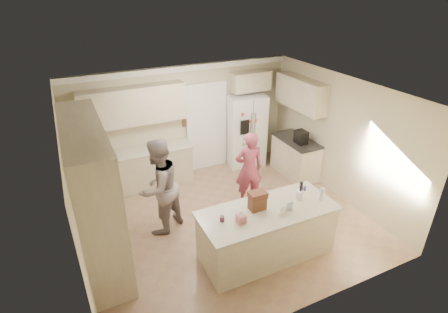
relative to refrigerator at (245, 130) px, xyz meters
name	(u,v)px	position (x,y,z in m)	size (l,w,h in m)	color
floor	(227,222)	(-1.50, -2.06, -0.91)	(5.20, 4.60, 0.02)	#8C6953
ceiling	(228,92)	(-1.50, -2.06, 1.71)	(5.20, 4.60, 0.02)	white
wall_back	(184,121)	(-1.50, 0.25, 0.40)	(5.20, 0.02, 2.60)	beige
wall_front	(307,240)	(-1.50, -4.37, 0.40)	(5.20, 0.02, 2.60)	beige
wall_left	(72,198)	(-4.11, -2.06, 0.40)	(0.02, 4.60, 2.60)	beige
wall_right	(340,138)	(1.11, -2.06, 0.40)	(0.02, 4.60, 2.60)	beige
crown_back	(182,69)	(-1.50, 0.20, 1.63)	(5.20, 0.08, 0.12)	white
pantry_bank	(94,193)	(-3.80, -1.86, 0.28)	(0.60, 2.60, 2.35)	beige
back_base_cab	(142,169)	(-2.65, -0.06, -0.46)	(2.20, 0.60, 0.88)	beige
back_countertop	(140,151)	(-2.65, -0.07, 0.00)	(2.24, 0.63, 0.04)	beige
back_upper_cab	(133,106)	(-2.65, 0.07, 1.00)	(2.20, 0.35, 0.80)	beige
doorway_opening	(206,128)	(-0.95, 0.22, 0.15)	(0.90, 0.06, 2.10)	black
doorway_casing	(207,128)	(-0.95, 0.19, 0.15)	(1.02, 0.03, 2.22)	white
wall_frame_upper	(185,111)	(-1.48, 0.21, 0.65)	(0.15, 0.02, 0.20)	brown
wall_frame_lower	(185,122)	(-1.48, 0.21, 0.38)	(0.15, 0.02, 0.20)	brown
refrigerator	(245,130)	(0.00, 0.00, 0.00)	(0.90, 0.70, 1.80)	white
fridge_seam	(252,135)	(0.00, -0.35, 0.00)	(0.01, 0.02, 1.78)	gray
fridge_dispenser	(245,127)	(-0.22, -0.36, 0.25)	(0.22, 0.03, 0.35)	black
fridge_handle_l	(251,130)	(-0.05, -0.37, 0.15)	(0.02, 0.02, 0.85)	silver
fridge_handle_r	(255,129)	(0.05, -0.37, 0.15)	(0.02, 0.02, 0.85)	silver
over_fridge_cab	(251,81)	(0.15, 0.07, 1.20)	(0.95, 0.35, 0.45)	beige
right_base_cab	(295,158)	(0.80, -1.06, -0.46)	(0.60, 1.20, 0.88)	beige
right_countertop	(297,140)	(0.79, -1.06, 0.00)	(0.63, 1.24, 0.04)	#2D2B28
right_upper_cab	(301,94)	(0.92, -0.86, 1.05)	(0.35, 1.50, 0.70)	beige
coffee_maker	(301,137)	(0.75, -1.26, 0.17)	(0.22, 0.28, 0.30)	black
island_base	(266,233)	(-1.30, -3.16, -0.46)	(2.20, 0.90, 0.88)	beige
island_top	(268,211)	(-1.30, -3.16, 0.00)	(2.28, 0.96, 0.05)	beige
utensil_crock	(300,195)	(-0.65, -3.11, 0.10)	(0.13, 0.13, 0.15)	white
tissue_box	(241,219)	(-1.85, -3.26, 0.10)	(0.13, 0.13, 0.14)	#C66A74
tissue_plume	(241,213)	(-1.85, -3.26, 0.20)	(0.08, 0.08, 0.08)	white
dollhouse_body	(257,203)	(-1.45, -3.06, 0.14)	(0.26, 0.18, 0.22)	brown
dollhouse_roof	(258,195)	(-1.45, -3.06, 0.30)	(0.28, 0.20, 0.10)	#592D1E
jam_jar	(222,219)	(-2.10, -3.11, 0.07)	(0.07, 0.07, 0.09)	#59263F
greeting_card_a	(283,210)	(-1.15, -3.36, 0.11)	(0.12, 0.01, 0.16)	white
greeting_card_b	(289,206)	(-1.00, -3.31, 0.11)	(0.12, 0.01, 0.16)	silver
water_bottle	(322,194)	(-0.35, -3.31, 0.14)	(0.07, 0.07, 0.24)	silver
shaker_salt	(301,189)	(-0.48, -2.94, 0.07)	(0.05, 0.05, 0.09)	#534FB9
shaker_pepper	(305,188)	(-0.41, -2.94, 0.07)	(0.05, 0.05, 0.09)	#534FB9
teen_boy	(159,187)	(-2.70, -1.72, 0.02)	(0.90, 0.70, 1.85)	gray
teen_girl	(249,169)	(-0.80, -1.63, -0.10)	(0.58, 0.38, 1.60)	#9E4253
fridge_magnets	(252,135)	(0.00, -0.36, 0.00)	(0.76, 0.02, 1.44)	tan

